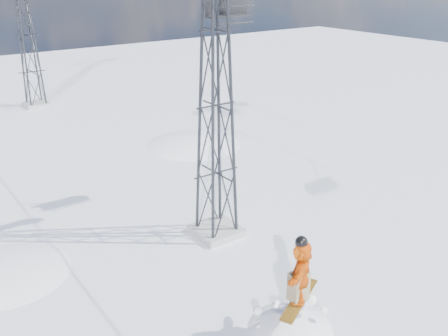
# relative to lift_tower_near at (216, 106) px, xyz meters

# --- Properties ---
(snow_terrain) EXTENTS (39.00, 37.00, 22.00)m
(snow_terrain) POSITION_rel_lift_tower_near_xyz_m (-5.57, 13.24, -15.06)
(snow_terrain) COLOR white
(snow_terrain) RESTS_ON ground
(lift_tower_near) EXTENTS (5.20, 1.80, 11.43)m
(lift_tower_near) POSITION_rel_lift_tower_near_xyz_m (0.00, 0.00, 0.00)
(lift_tower_near) COLOR #999999
(lift_tower_near) RESTS_ON ground
(lift_tower_far) EXTENTS (5.20, 1.80, 11.43)m
(lift_tower_far) POSITION_rel_lift_tower_near_xyz_m (0.00, 25.00, 0.00)
(lift_tower_far) COLOR #999999
(lift_tower_far) RESTS_ON ground
(lift_chair_mid) EXTENTS (2.18, 0.63, 2.70)m
(lift_chair_mid) POSITION_rel_lift_tower_near_xyz_m (2.20, 2.25, 3.22)
(lift_chair_mid) COLOR black
(lift_chair_mid) RESTS_ON ground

